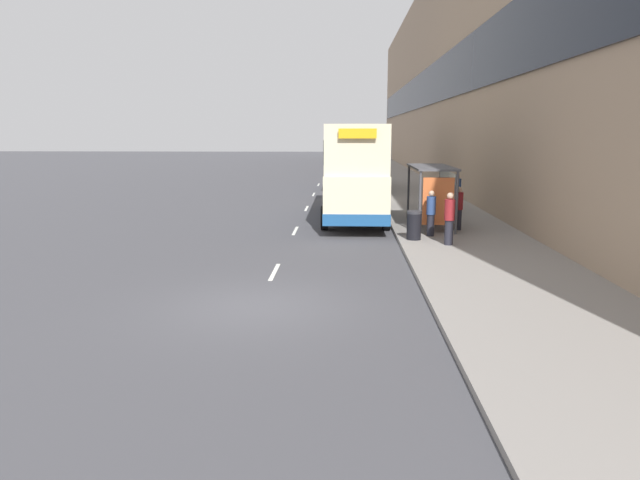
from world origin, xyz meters
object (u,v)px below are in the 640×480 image
car_0 (343,165)px  pedestrian_1 (431,213)px  bus_shelter (436,185)px  pedestrian_at_shelter (457,192)px  double_decker_bus_ahead (354,157)px  litter_bin (414,225)px  pedestrian_2 (458,208)px  double_decker_bus_near (355,170)px  pedestrian_3 (449,218)px

car_0 → pedestrian_1: size_ratio=2.30×
bus_shelter → pedestrian_at_shelter: 5.53m
double_decker_bus_ahead → litter_bin: 19.95m
bus_shelter → litter_bin: 3.36m
pedestrian_2 → litter_bin: pedestrian_2 is taller
double_decker_bus_ahead → litter_bin: (1.91, -19.80, -1.61)m
pedestrian_2 → bus_shelter: bearing=138.7°
bus_shelter → pedestrian_at_shelter: (1.86, 5.14, -0.80)m
double_decker_bus_near → pedestrian_1: double_decker_bus_near is taller
bus_shelter → pedestrian_3: size_ratio=2.31×
pedestrian_2 → pedestrian_3: 3.29m
bus_shelter → car_0: bearing=96.9°
car_0 → pedestrian_1: 34.84m
car_0 → double_decker_bus_ahead: bearing=-87.1°
double_decker_bus_near → pedestrian_2: size_ratio=6.36×
double_decker_bus_ahead → pedestrian_1: size_ratio=6.16×
bus_shelter → double_decker_bus_ahead: size_ratio=0.40×
double_decker_bus_near → pedestrian_3: size_ratio=6.04×
double_decker_bus_near → pedestrian_at_shelter: size_ratio=6.01×
double_decker_bus_ahead → pedestrian_3: (3.00, -20.75, -1.21)m
pedestrian_at_shelter → pedestrian_2: (-1.07, -5.84, -0.05)m
pedestrian_1 → litter_bin: size_ratio=1.63×
car_0 → pedestrian_3: 36.59m
pedestrian_1 → pedestrian_at_shelter: bearing=71.9°
pedestrian_at_shelter → pedestrian_1: bearing=-108.1°
bus_shelter → pedestrian_2: 1.36m
double_decker_bus_ahead → car_0: bearing=92.9°
bus_shelter → car_0: (-3.94, 32.54, -0.98)m
pedestrian_3 → litter_bin: size_ratio=1.73×
pedestrian_at_shelter → pedestrian_1: pedestrian_at_shelter is taller
bus_shelter → double_decker_bus_near: double_decker_bus_near is taller
bus_shelter → pedestrian_1: bus_shelter is taller
car_0 → pedestrian_3: (3.80, -36.39, 0.18)m
car_0 → pedestrian_1: (3.43, -34.67, 0.12)m
bus_shelter → pedestrian_2: bus_shelter is taller
car_0 → pedestrian_2: (4.73, -33.24, 0.13)m
pedestrian_at_shelter → litter_bin: bearing=-111.0°
pedestrian_at_shelter → litter_bin: (-3.08, -8.04, -0.41)m
car_0 → pedestrian_at_shelter: 28.00m
bus_shelter → pedestrian_1: bearing=-103.5°
pedestrian_3 → pedestrian_at_shelter: bearing=77.5°
bus_shelter → pedestrian_3: bearing=-92.0°
pedestrian_1 → car_0: bearing=95.6°
double_decker_bus_near → car_0: (-0.64, 29.25, -1.39)m
car_0 → pedestrian_3: bearing=-84.0°
double_decker_bus_ahead → pedestrian_1: double_decker_bus_ahead is taller
pedestrian_1 → pedestrian_2: pedestrian_2 is taller
double_decker_bus_ahead → pedestrian_1: (2.63, -19.03, -1.27)m
double_decker_bus_near → car_0: 29.29m
pedestrian_3 → litter_bin: pedestrian_3 is taller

